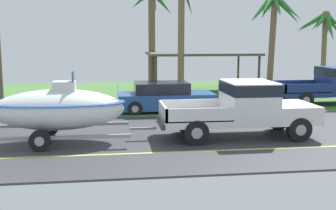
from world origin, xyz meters
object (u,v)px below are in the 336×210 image
at_px(boat_on_trailer, 58,109).
at_px(palm_tree_far_left, 323,28).
at_px(palm_tree_near_right, 274,14).
at_px(pickup_truck_towing, 247,106).
at_px(palm_tree_mid, 181,8).
at_px(palm_tree_near_left, 152,15).
at_px(parked_sedan_near, 165,98).
at_px(carport_awning, 201,54).

height_order(boat_on_trailer, palm_tree_far_left, palm_tree_far_left).
bearing_deg(palm_tree_near_right, pickup_truck_towing, -115.91).
relative_size(pickup_truck_towing, palm_tree_mid, 0.83).
xyz_separation_m(palm_tree_near_left, palm_tree_mid, (1.10, -4.29, 0.15)).
bearing_deg(parked_sedan_near, palm_tree_near_left, 88.71).
bearing_deg(pickup_truck_towing, palm_tree_mid, 96.29).
distance_m(palm_tree_near_right, palm_tree_mid, 5.16).
distance_m(boat_on_trailer, palm_tree_near_right, 14.12).
relative_size(pickup_truck_towing, palm_tree_far_left, 1.08).
bearing_deg(carport_awning, parked_sedan_near, -115.18).
distance_m(palm_tree_near_left, palm_tree_mid, 4.43).
relative_size(parked_sedan_near, carport_awning, 0.67).
distance_m(parked_sedan_near, palm_tree_near_right, 8.31).
distance_m(boat_on_trailer, carport_awning, 13.78).
bearing_deg(parked_sedan_near, palm_tree_near_right, 28.59).
height_order(boat_on_trailer, palm_tree_near_right, palm_tree_near_right).
relative_size(boat_on_trailer, palm_tree_far_left, 1.11).
distance_m(boat_on_trailer, parked_sedan_near, 6.65).
bearing_deg(palm_tree_near_right, palm_tree_mid, -177.59).
distance_m(palm_tree_near_left, palm_tree_far_left, 10.66).
bearing_deg(palm_tree_far_left, parked_sedan_near, -150.09).
bearing_deg(carport_awning, palm_tree_far_left, -2.55).
bearing_deg(carport_awning, palm_tree_mid, -119.08).
bearing_deg(pickup_truck_towing, palm_tree_near_right, 64.09).
bearing_deg(palm_tree_near_right, boat_on_trailer, -140.59).
bearing_deg(carport_awning, boat_on_trailer, -121.66).
relative_size(pickup_truck_towing, parked_sedan_near, 1.27).
height_order(pickup_truck_towing, carport_awning, carport_awning).
xyz_separation_m(parked_sedan_near, palm_tree_far_left, (10.71, 6.16, 3.29)).
xyz_separation_m(pickup_truck_towing, palm_tree_mid, (-0.93, 8.46, 3.83)).
bearing_deg(palm_tree_near_right, parked_sedan_near, -151.41).
relative_size(palm_tree_near_left, palm_tree_far_left, 1.30).
height_order(boat_on_trailer, carport_awning, carport_awning).
distance_m(boat_on_trailer, palm_tree_mid, 10.74).
relative_size(boat_on_trailer, palm_tree_near_left, 0.85).
bearing_deg(carport_awning, pickup_truck_towing, -94.20).
xyz_separation_m(pickup_truck_towing, parked_sedan_near, (-2.20, 5.18, -0.38)).
xyz_separation_m(pickup_truck_towing, palm_tree_near_left, (-2.03, 12.75, 3.68)).
height_order(parked_sedan_near, carport_awning, carport_awning).
bearing_deg(palm_tree_near_left, palm_tree_near_right, -33.11).
distance_m(parked_sedan_near, palm_tree_near_left, 8.59).
relative_size(pickup_truck_towing, boat_on_trailer, 0.98).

